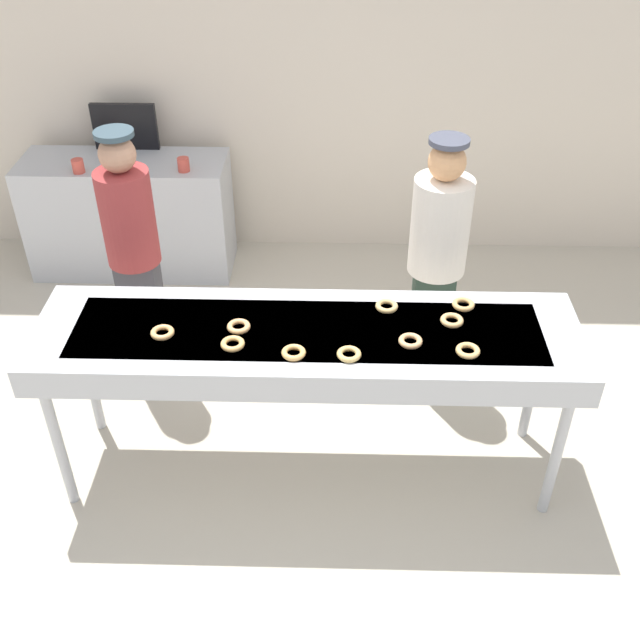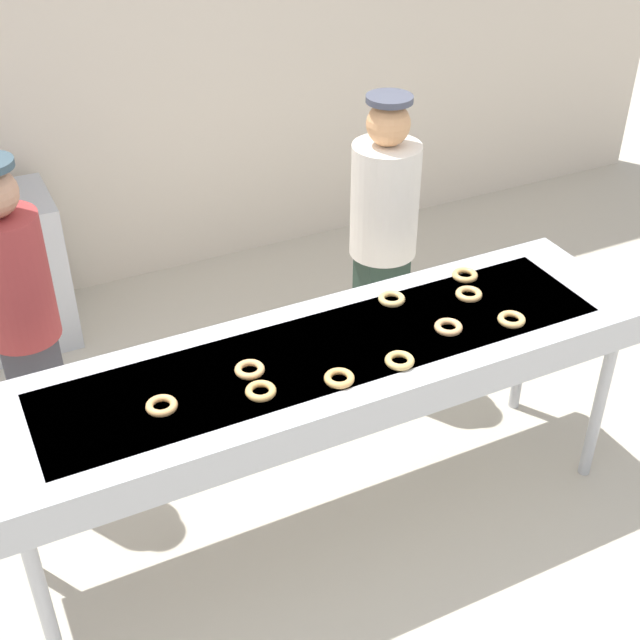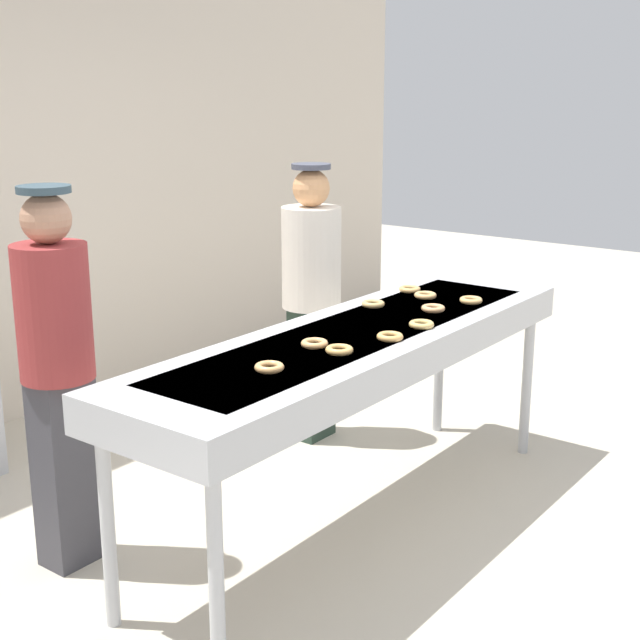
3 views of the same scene
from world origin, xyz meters
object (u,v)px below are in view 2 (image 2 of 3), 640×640
at_px(glazed_donut_3, 339,378).
at_px(glazed_donut_8, 511,319).
at_px(glazed_donut_1, 400,361).
at_px(glazed_donut_7, 261,391).
at_px(glazed_donut_9, 392,299).
at_px(glazed_donut_2, 250,370).
at_px(worker_baker, 383,231).
at_px(glazed_donut_5, 469,294).
at_px(glazed_donut_4, 162,406).
at_px(glazed_donut_6, 465,275).
at_px(glazed_donut_0, 448,327).
at_px(fryer_conveyor, 328,366).
at_px(worker_assistant, 23,323).
at_px(paper_cup_0, 1,204).

bearing_deg(glazed_donut_3, glazed_donut_8, 2.52).
xyz_separation_m(glazed_donut_1, glazed_donut_7, (-0.56, 0.06, 0.00)).
height_order(glazed_donut_7, glazed_donut_9, same).
bearing_deg(glazed_donut_8, glazed_donut_2, 171.81).
relative_size(glazed_donut_7, worker_baker, 0.07).
bearing_deg(glazed_donut_5, glazed_donut_8, -78.91).
xyz_separation_m(glazed_donut_4, glazed_donut_7, (0.35, -0.08, 0.00)).
distance_m(glazed_donut_8, glazed_donut_9, 0.51).
height_order(glazed_donut_4, worker_baker, worker_baker).
bearing_deg(glazed_donut_3, glazed_donut_6, 26.20).
height_order(glazed_donut_0, glazed_donut_2, same).
bearing_deg(glazed_donut_0, glazed_donut_9, 109.28).
bearing_deg(glazed_donut_4, glazed_donut_1, -9.03).
relative_size(fryer_conveyor, glazed_donut_3, 23.43).
xyz_separation_m(glazed_donut_0, worker_baker, (0.23, 0.93, -0.06)).
xyz_separation_m(glazed_donut_6, glazed_donut_9, (-0.39, -0.03, 0.00)).
height_order(glazed_donut_2, glazed_donut_9, same).
bearing_deg(worker_assistant, glazed_donut_7, 112.28).
bearing_deg(glazed_donut_4, glazed_donut_2, 8.55).
distance_m(glazed_donut_2, worker_assistant, 1.08).
relative_size(glazed_donut_0, glazed_donut_3, 1.00).
height_order(glazed_donut_1, glazed_donut_8, same).
xyz_separation_m(glazed_donut_4, worker_assistant, (-0.35, 0.86, -0.06)).
bearing_deg(glazed_donut_1, fryer_conveyor, 135.38).
bearing_deg(paper_cup_0, glazed_donut_9, -52.29).
relative_size(glazed_donut_9, worker_baker, 0.07).
height_order(glazed_donut_1, glazed_donut_7, same).
distance_m(glazed_donut_1, glazed_donut_2, 0.58).
distance_m(glazed_donut_2, glazed_donut_8, 1.11).
xyz_separation_m(worker_assistant, paper_cup_0, (0.10, 1.14, 0.03)).
height_order(glazed_donut_6, glazed_donut_7, same).
bearing_deg(worker_baker, glazed_donut_3, 51.38).
bearing_deg(glazed_donut_5, glazed_donut_2, -175.55).
distance_m(glazed_donut_1, paper_cup_0, 2.44).
xyz_separation_m(fryer_conveyor, worker_baker, (0.73, 0.84, 0.03)).
bearing_deg(glazed_donut_6, worker_assistant, 162.40).
height_order(glazed_donut_7, paper_cup_0, paper_cup_0).
xyz_separation_m(glazed_donut_1, glazed_donut_9, (0.19, 0.40, 0.00)).
bearing_deg(glazed_donut_2, glazed_donut_5, 4.45).
bearing_deg(glazed_donut_7, glazed_donut_1, -6.60).
relative_size(glazed_donut_0, glazed_donut_9, 1.00).
bearing_deg(worker_baker, glazed_donut_8, 90.65).
distance_m(glazed_donut_7, glazed_donut_8, 1.12).
relative_size(glazed_donut_2, glazed_donut_6, 1.00).
bearing_deg(glazed_donut_2, glazed_donut_7, -95.38).
distance_m(glazed_donut_8, worker_assistant, 2.06).
bearing_deg(glazed_donut_1, glazed_donut_9, 63.82).
bearing_deg(glazed_donut_8, glazed_donut_4, 175.96).
bearing_deg(glazed_donut_7, glazed_donut_0, 2.99).
height_order(fryer_conveyor, glazed_donut_8, glazed_donut_8).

